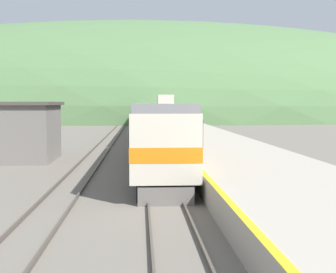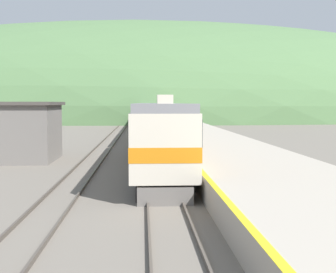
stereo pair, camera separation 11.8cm
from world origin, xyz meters
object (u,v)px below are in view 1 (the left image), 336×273
carriage_second (150,120)px  carriage_third (147,115)px  express_train_lead_car (157,133)px  carriage_fourth (145,112)px

carriage_second → carriage_third: 21.97m
carriage_second → carriage_third: (0.00, 21.97, 0.00)m
express_train_lead_car → carriage_fourth: 66.57m
express_train_lead_car → carriage_second: size_ratio=1.04×
carriage_third → express_train_lead_car: bearing=-90.0°
express_train_lead_car → carriage_fourth: size_ratio=1.04×
carriage_third → carriage_fourth: same height
carriage_second → express_train_lead_car: bearing=-90.0°
carriage_second → carriage_third: same height
express_train_lead_car → carriage_third: (0.00, 44.60, -0.01)m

